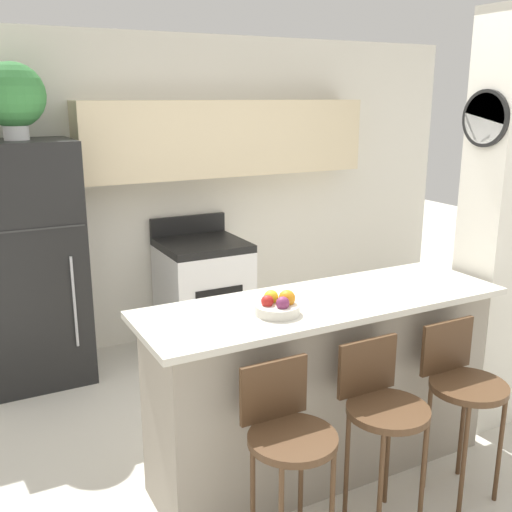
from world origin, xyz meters
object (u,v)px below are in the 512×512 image
at_px(bar_stool_left, 288,437).
at_px(bar_stool_mid, 382,409).
at_px(refrigerator, 30,265).
at_px(potted_plant_on_fridge, 13,97).
at_px(fruit_bowl, 278,305).
at_px(stove_range, 203,294).
at_px(bar_stool_right, 462,385).

distance_m(bar_stool_left, bar_stool_mid, 0.52).
xyz_separation_m(refrigerator, bar_stool_mid, (1.25, -2.43, -0.27)).
relative_size(refrigerator, potted_plant_on_fridge, 3.43).
bearing_deg(bar_stool_mid, fruit_bowl, 127.44).
relative_size(bar_stool_mid, fruit_bowl, 4.13).
distance_m(stove_range, fruit_bowl, 2.12).
height_order(stove_range, bar_stool_right, stove_range).
bearing_deg(bar_stool_right, stove_range, 100.13).
bearing_deg(bar_stool_right, refrigerator, 126.03).
distance_m(bar_stool_mid, bar_stool_right, 0.52).
distance_m(bar_stool_left, fruit_bowl, 0.65).
distance_m(potted_plant_on_fridge, fruit_bowl, 2.41).
bearing_deg(stove_range, refrigerator, 179.58).
bearing_deg(refrigerator, bar_stool_mid, -62.86).
xyz_separation_m(stove_range, potted_plant_on_fridge, (-1.34, 0.01, 1.59)).
bearing_deg(refrigerator, bar_stool_right, -53.97).
bearing_deg(bar_stool_right, potted_plant_on_fridge, 126.03).
height_order(refrigerator, stove_range, refrigerator).
height_order(stove_range, bar_stool_left, stove_range).
relative_size(bar_stool_mid, bar_stool_right, 1.00).
height_order(potted_plant_on_fridge, fruit_bowl, potted_plant_on_fridge).
xyz_separation_m(potted_plant_on_fridge, fruit_bowl, (0.91, -2.00, -1.00)).
bearing_deg(fruit_bowl, stove_range, 78.05).
relative_size(bar_stool_left, potted_plant_on_fridge, 1.80).
bearing_deg(stove_range, potted_plant_on_fridge, 179.57).
height_order(refrigerator, bar_stool_right, refrigerator).
bearing_deg(refrigerator, potted_plant_on_fridge, 120.66).
bearing_deg(potted_plant_on_fridge, refrigerator, -59.34).
distance_m(bar_stool_left, potted_plant_on_fridge, 2.91).
height_order(refrigerator, potted_plant_on_fridge, potted_plant_on_fridge).
height_order(bar_stool_right, potted_plant_on_fridge, potted_plant_on_fridge).
bearing_deg(bar_stool_mid, refrigerator, 117.14).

